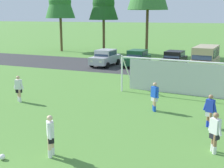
# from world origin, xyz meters

# --- Properties ---
(ground_plane) EXTENTS (400.00, 400.00, 0.00)m
(ground_plane) POSITION_xyz_m (0.00, 15.00, 0.00)
(ground_plane) COLOR #518438
(parking_lot_strip) EXTENTS (52.00, 8.40, 0.01)m
(parking_lot_strip) POSITION_xyz_m (0.00, 25.04, 0.00)
(parking_lot_strip) COLOR #333335
(parking_lot_strip) RESTS_ON ground
(soccer_ball) EXTENTS (0.22, 0.22, 0.22)m
(soccer_ball) POSITION_xyz_m (-1.46, 3.45, 0.11)
(soccer_ball) COLOR white
(soccer_ball) RESTS_ON ground
(soccer_goal) EXTENTS (7.55, 2.51, 2.57)m
(soccer_goal) POSITION_xyz_m (2.71, 15.47, 1.29)
(soccer_goal) COLOR white
(soccer_goal) RESTS_ON ground
(player_striker_near) EXTENTS (0.75, 0.30, 1.64)m
(player_striker_near) POSITION_xyz_m (-5.95, 10.02, 0.82)
(player_striker_near) COLOR tan
(player_striker_near) RESTS_ON ground
(player_midfield_center) EXTENTS (0.48, 0.66, 1.64)m
(player_midfield_center) POSITION_xyz_m (0.08, 4.38, 0.82)
(player_midfield_center) COLOR beige
(player_midfield_center) RESTS_ON ground
(player_defender_far) EXTENTS (0.69, 0.41, 1.64)m
(player_defender_far) POSITION_xyz_m (5.38, 9.80, 0.82)
(player_defender_far) COLOR #936B4C
(player_defender_far) RESTS_ON ground
(player_winger_right) EXTENTS (0.58, 0.58, 1.64)m
(player_winger_right) POSITION_xyz_m (5.78, 7.06, 0.82)
(player_winger_right) COLOR #936B4C
(player_winger_right) RESTS_ON ground
(player_trailing_back) EXTENTS (0.62, 0.54, 1.64)m
(player_trailing_back) POSITION_xyz_m (2.29, 11.37, 0.82)
(player_trailing_back) COLOR tan
(player_trailing_back) RESTS_ON ground
(parked_car_slot_far_left) EXTENTS (2.18, 4.28, 1.72)m
(parked_car_slot_far_left) POSITION_xyz_m (-6.45, 24.59, 0.88)
(parked_car_slot_far_left) COLOR #B2B2BC
(parked_car_slot_far_left) RESTS_ON ground
(parked_car_slot_left) EXTENTS (2.13, 4.25, 1.72)m
(parked_car_slot_left) POSITION_xyz_m (-3.23, 25.54, 0.88)
(parked_car_slot_left) COLOR #194C2D
(parked_car_slot_left) RESTS_ON ground
(parked_car_slot_center_left) EXTENTS (2.28, 4.32, 1.72)m
(parked_car_slot_center_left) POSITION_xyz_m (0.53, 26.09, 0.88)
(parked_car_slot_center_left) COLOR black
(parked_car_slot_center_left) RESTS_ON ground
(parked_car_slot_center) EXTENTS (2.46, 4.93, 2.52)m
(parked_car_slot_center) POSITION_xyz_m (3.77, 24.02, 1.34)
(parked_car_slot_center) COLOR tan
(parked_car_slot_center) RESTS_ON ground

